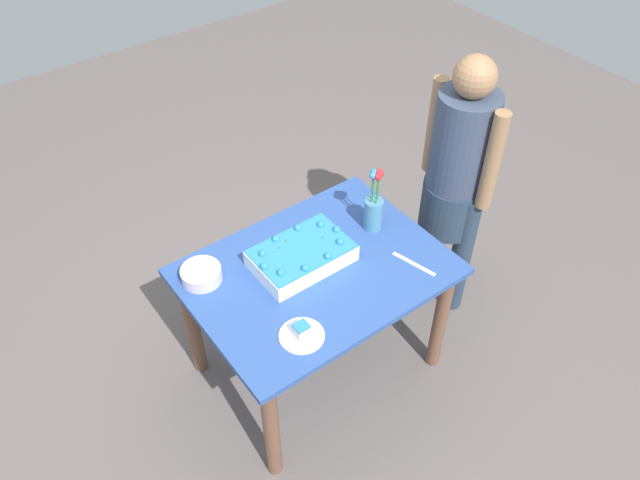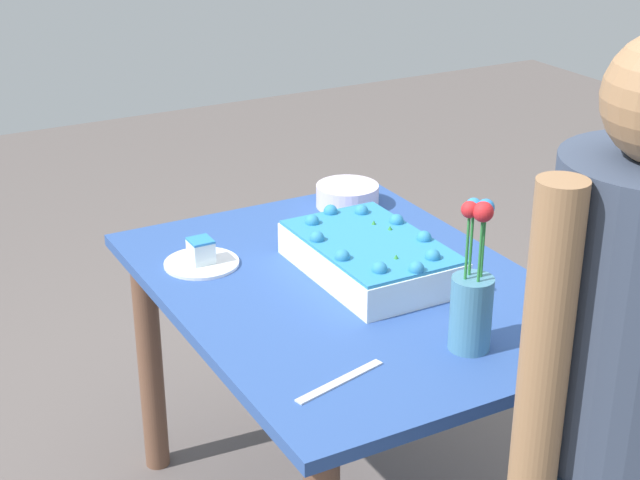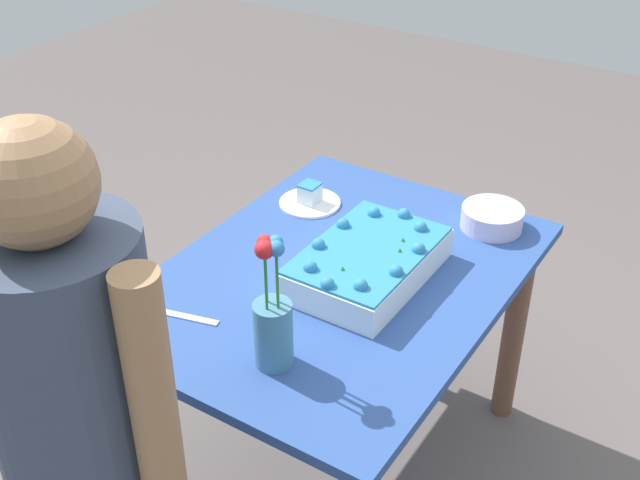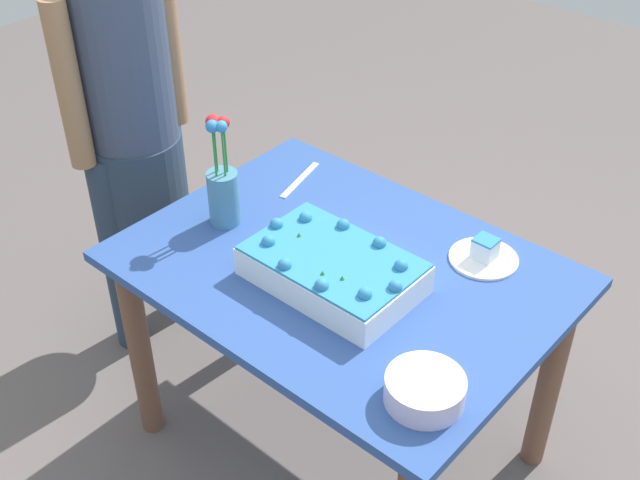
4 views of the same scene
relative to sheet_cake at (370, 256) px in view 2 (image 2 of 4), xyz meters
name	(u,v)px [view 2 (image 2 of 4)]	position (x,y,z in m)	size (l,w,h in m)	color
dining_table	(349,331)	(-0.03, 0.07, -0.18)	(1.15, 0.85, 0.72)	#2E4F96
sheet_cake	(370,256)	(0.00, 0.00, 0.00)	(0.44, 0.28, 0.11)	white
serving_plate_with_slice	(201,258)	(0.25, 0.34, -0.03)	(0.19, 0.19, 0.07)	white
cake_knife	(340,381)	(-0.40, 0.31, -0.04)	(0.23, 0.02, 0.00)	silver
flower_vase	(472,299)	(-0.41, 0.01, 0.07)	(0.09, 0.09, 0.34)	teal
fruit_bowl	(347,196)	(0.42, -0.18, -0.01)	(0.18, 0.18, 0.06)	silver
person_standing	(624,417)	(-0.90, 0.07, 0.09)	(0.31, 0.45, 1.49)	#28394D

